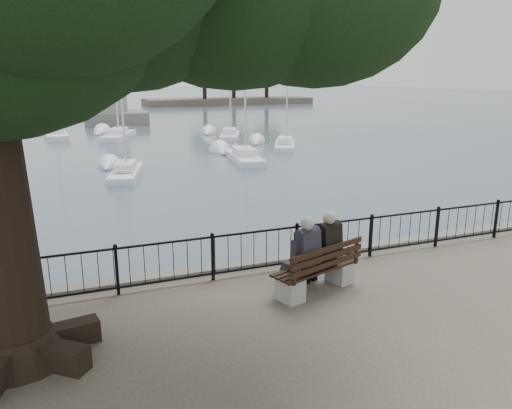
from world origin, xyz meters
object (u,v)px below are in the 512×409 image
person_left (301,259)px  bench (318,275)px  lion_monument (115,102)px  person_right (323,252)px

person_left → bench: bearing=0.7°
person_left → lion_monument: (1.56, 48.78, 0.57)m
bench → person_right: bearing=42.5°
bench → person_right: (0.20, 0.19, 0.40)m
bench → person_right: size_ratio=1.25×
person_right → lion_monument: size_ratio=0.18×
bench → lion_monument: 48.80m
bench → lion_monument: size_ratio=0.23×
bench → lion_monument: lion_monument is taller
person_left → person_right: size_ratio=1.00×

